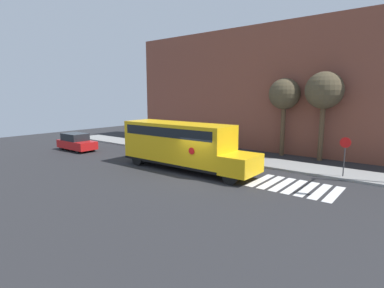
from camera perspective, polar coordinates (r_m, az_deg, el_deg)
ground_plane at (r=18.98m, az=0.91°, el=-6.47°), size 60.00×60.00×0.00m
sidewalk_strip at (r=24.30m, az=10.25°, el=-2.93°), size 44.00×3.00×0.15m
building_backdrop at (r=29.68m, az=16.57°, el=9.96°), size 32.00×4.00×11.41m
crosswalk_stripes at (r=18.19m, az=18.99°, el=-7.68°), size 4.70×3.20×0.01m
school_bus at (r=20.84m, az=-2.09°, el=0.15°), size 10.18×2.57×3.25m
parked_car at (r=30.21m, az=-21.17°, el=0.33°), size 4.16×1.78×1.61m
stop_sign at (r=20.69m, az=27.08°, el=-1.35°), size 0.65×0.10×2.61m
tree_near_sidewalk at (r=25.59m, az=23.87°, el=9.13°), size 2.88×2.88×6.97m
tree_far_sidewalk at (r=26.69m, az=17.19°, el=8.88°), size 2.61×2.61×6.57m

